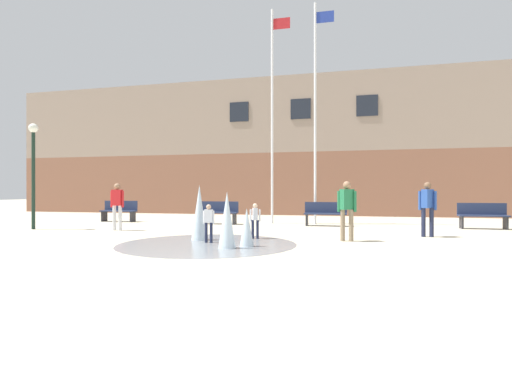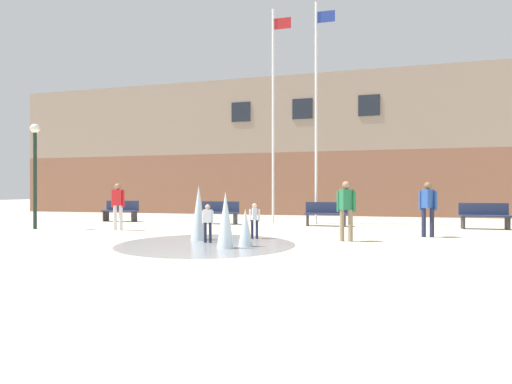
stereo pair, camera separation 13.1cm
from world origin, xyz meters
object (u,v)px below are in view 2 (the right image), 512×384
object	(u,v)px
park_bench_near_trashcan	(326,213)
park_bench_far_left	(121,210)
park_bench_under_left_flagpole	(219,212)
teen_by_trashcan	(346,206)
flagpole_right	(317,107)
lamp_post_left_lane	(35,160)
flagpole_left	(274,110)
park_bench_far_right	(484,215)
child_in_fountain	(255,218)
child_with_pink_shirt	(208,220)
adult_near_bench	(428,205)
adult_watching	(118,203)

from	to	relation	value
park_bench_near_trashcan	park_bench_far_left	bearing A→B (deg)	179.44
park_bench_under_left_flagpole	teen_by_trashcan	distance (m)	6.85
flagpole_right	lamp_post_left_lane	bearing A→B (deg)	-153.99
park_bench_far_left	flagpole_left	bearing A→B (deg)	5.95
park_bench_near_trashcan	flagpole_right	world-z (taller)	flagpole_right
park_bench_far_right	flagpole_right	size ratio (longest dim) A/B	0.18
teen_by_trashcan	child_in_fountain	xyz separation A→B (m)	(-2.49, -0.05, -0.35)
park_bench_far_right	park_bench_under_left_flagpole	bearing A→B (deg)	-178.78
child_with_pink_shirt	lamp_post_left_lane	bearing A→B (deg)	-21.90
park_bench_far_left	lamp_post_left_lane	world-z (taller)	lamp_post_left_lane
park_bench_far_left	teen_by_trashcan	world-z (taller)	teen_by_trashcan
park_bench_far_right	flagpole_left	xyz separation A→B (m)	(-7.67, 0.69, 4.21)
adult_near_bench	park_bench_near_trashcan	bearing A→B (deg)	-93.04
park_bench_under_left_flagpole	child_in_fountain	size ratio (longest dim) A/B	1.62
flagpole_left	lamp_post_left_lane	bearing A→B (deg)	-148.96
flagpole_left	lamp_post_left_lane	size ratio (longest dim) A/B	2.41
child_with_pink_shirt	child_in_fountain	world-z (taller)	same
child_with_pink_shirt	adult_near_bench	world-z (taller)	adult_near_bench
park_bench_near_trashcan	park_bench_far_right	size ratio (longest dim) A/B	1.00
park_bench_near_trashcan	lamp_post_left_lane	world-z (taller)	lamp_post_left_lane
adult_watching	lamp_post_left_lane	distance (m)	3.43
adult_watching	child_with_pink_shirt	bearing A→B (deg)	146.12
park_bench_near_trashcan	flagpole_right	xyz separation A→B (m)	(-0.44, 0.79, 4.25)
teen_by_trashcan	flagpole_left	distance (m)	7.25
park_bench_under_left_flagpole	flagpole_left	xyz separation A→B (m)	(2.07, 0.89, 4.21)
teen_by_trashcan	adult_watching	size ratio (longest dim) A/B	1.00
teen_by_trashcan	lamp_post_left_lane	xyz separation A→B (m)	(-10.68, 0.81, 1.49)
flagpole_left	flagpole_right	world-z (taller)	flagpole_right
flagpole_right	flagpole_left	bearing A→B (deg)	180.00
adult_watching	flagpole_left	xyz separation A→B (m)	(4.52, 4.23, 3.75)
child_with_pink_shirt	park_bench_far_left	bearing A→B (deg)	-49.13
park_bench_under_left_flagpole	teen_by_trashcan	size ratio (longest dim) A/B	1.01
park_bench_far_left	adult_near_bench	size ratio (longest dim) A/B	1.01
park_bench_far_right	flagpole_right	world-z (taller)	flagpole_right
flagpole_right	teen_by_trashcan	bearing A→B (deg)	-76.30
park_bench_far_right	flagpole_left	bearing A→B (deg)	174.90
park_bench_near_trashcan	flagpole_left	distance (m)	4.82
adult_watching	adult_near_bench	bearing A→B (deg)	177.97
park_bench_far_right	adult_watching	world-z (taller)	adult_watching
park_bench_under_left_flagpole	park_bench_far_right	size ratio (longest dim) A/B	1.00
adult_watching	adult_near_bench	size ratio (longest dim) A/B	1.00
teen_by_trashcan	flagpole_left	world-z (taller)	flagpole_left
child_with_pink_shirt	flagpole_right	size ratio (longest dim) A/B	0.11
teen_by_trashcan	lamp_post_left_lane	size ratio (longest dim) A/B	0.43
park_bench_far_left	lamp_post_left_lane	xyz separation A→B (m)	(-0.88, -3.87, 1.95)
flagpole_left	park_bench_far_left	bearing A→B (deg)	-174.05
teen_by_trashcan	child_with_pink_shirt	bearing A→B (deg)	-19.46
adult_watching	teen_by_trashcan	bearing A→B (deg)	166.91
park_bench_under_left_flagpole	park_bench_far_right	xyz separation A→B (m)	(9.74, 0.21, 0.00)
flagpole_left	adult_watching	bearing A→B (deg)	-136.92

